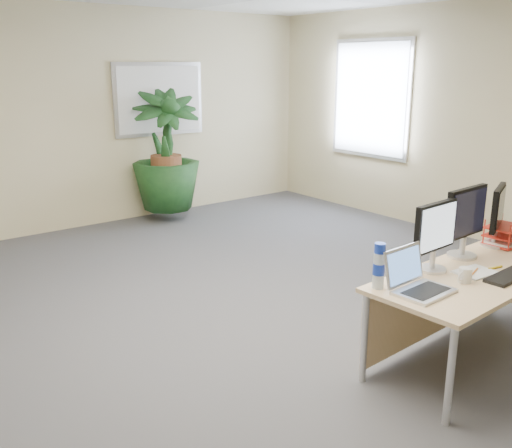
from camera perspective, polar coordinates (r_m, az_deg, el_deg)
floor at (r=4.32m, az=2.88°, el=-11.82°), size 8.00×8.00×0.00m
back_wall at (r=7.36m, az=-18.05°, el=9.90°), size 7.00×0.04×2.70m
whiteboard at (r=7.81m, az=-9.65°, el=12.20°), size 1.30×0.04×0.95m
window at (r=7.94m, az=11.38°, el=12.17°), size 0.04×1.30×1.55m
desk at (r=4.20m, az=20.09°, el=-5.93°), size 1.72×0.79×0.65m
floor_plant at (r=7.54m, az=-8.96°, el=5.98°), size 1.04×1.04×1.50m
monitor_left at (r=3.97m, az=17.48°, el=-0.77°), size 0.43×0.19×0.47m
monitor_right at (r=4.32m, az=20.24°, el=0.59°), size 0.46×0.21×0.51m
monitor_dark at (r=4.67m, az=22.99°, el=1.08°), size 0.40×0.20×0.47m
laptop at (r=3.65m, az=15.72°, el=-5.50°), size 0.37×0.33×0.26m
keyboard at (r=4.09m, az=23.97°, el=-4.77°), size 0.43×0.16×0.02m
coffee_mug at (r=3.89m, az=20.16°, el=-4.81°), size 0.12×0.08×0.09m
spiral_notebook at (r=4.09m, az=21.07°, el=-4.52°), size 0.28×0.22×0.01m
orange_pen at (r=4.07m, az=21.02°, el=-4.47°), size 0.15×0.06×0.01m
yellow_highlighter at (r=4.22m, az=22.79°, el=-4.05°), size 0.13×0.04×0.02m
water_bottle at (r=3.61m, az=12.19°, el=-4.21°), size 0.08×0.08×0.29m
letter_tray at (r=4.80m, az=23.61°, el=-1.16°), size 0.31×0.24×0.14m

